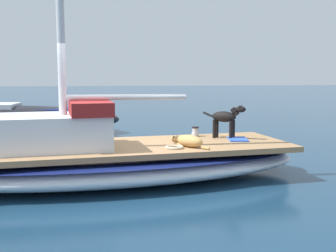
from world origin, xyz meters
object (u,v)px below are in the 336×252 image
object	(u,v)px
dog_tan	(188,141)
deck_winch	(195,132)
sailboat_main	(115,163)
coiled_rope	(174,147)
deck_towel	(238,139)
dog_black	(226,118)

from	to	relation	value
dog_tan	deck_winch	size ratio (longest dim) A/B	3.92
sailboat_main	coiled_rope	world-z (taller)	coiled_rope
coiled_rope	deck_towel	bearing A→B (deg)	-60.37
deck_winch	coiled_rope	xyz separation A→B (m)	(-1.38, 0.65, -0.08)
dog_tan	coiled_rope	xyz separation A→B (m)	(-0.15, 0.27, -0.08)
dog_tan	coiled_rope	world-z (taller)	dog_tan
dog_tan	sailboat_main	bearing A→B (deg)	78.17
dog_tan	dog_black	bearing A→B (deg)	-46.96
sailboat_main	deck_winch	bearing A→B (deg)	-60.74
coiled_rope	dog_black	bearing A→B (deg)	-49.82
deck_winch	deck_towel	world-z (taller)	deck_winch
dog_tan	deck_winch	distance (m)	1.29
deck_winch	coiled_rope	bearing A→B (deg)	154.89
dog_tan	dog_black	xyz separation A→B (m)	(0.88, -0.94, 0.32)
sailboat_main	dog_black	xyz separation A→B (m)	(0.60, -2.27, 0.75)
dog_black	sailboat_main	bearing A→B (deg)	104.75
deck_winch	deck_towel	bearing A→B (deg)	-128.12
dog_tan	deck_winch	world-z (taller)	dog_tan
dog_black	deck_towel	xyz separation A→B (m)	(-0.23, -0.19, -0.41)
dog_black	deck_towel	distance (m)	0.50
dog_tan	deck_winch	bearing A→B (deg)	-16.92
dog_black	coiled_rope	world-z (taller)	dog_black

